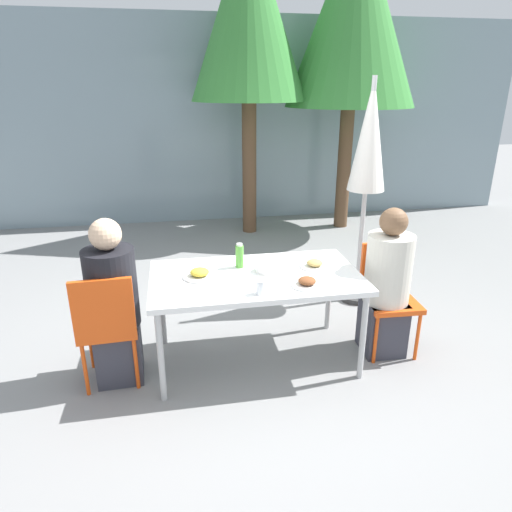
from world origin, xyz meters
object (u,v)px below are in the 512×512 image
object	(u,v)px
tree_behind_right	(249,13)
person_right	(386,287)
chair_right	(388,289)
closed_umbrella	(369,146)
salad_bowl	(267,268)
tree_behind_left	(354,13)
drinking_cup	(261,287)
bottle	(240,256)
chair_left	(107,322)
person_left	(114,307)

from	to	relation	value
tree_behind_right	person_right	bearing A→B (deg)	-81.51
chair_right	closed_umbrella	distance (m)	1.34
closed_umbrella	salad_bowl	bearing A→B (deg)	-142.61
person_right	tree_behind_left	bearing A→B (deg)	-102.04
closed_umbrella	drinking_cup	bearing A→B (deg)	-135.17
person_right	bottle	distance (m)	1.17
salad_bowl	closed_umbrella	bearing A→B (deg)	37.39
chair_left	person_right	size ratio (longest dim) A/B	0.72
chair_left	drinking_cup	bearing A→B (deg)	-13.19
person_right	closed_umbrella	distance (m)	1.36
chair_left	salad_bowl	world-z (taller)	chair_left
closed_umbrella	salad_bowl	distance (m)	1.59
chair_left	tree_behind_right	size ratio (longest dim) A/B	0.22
closed_umbrella	bottle	xyz separation A→B (m)	(-1.30, -0.72, -0.71)
chair_left	drinking_cup	size ratio (longest dim) A/B	9.03
drinking_cup	salad_bowl	world-z (taller)	drinking_cup
chair_right	drinking_cup	xyz separation A→B (m)	(-1.11, -0.35, 0.26)
person_right	tree_behind_right	bearing A→B (deg)	-78.59
chair_right	tree_behind_left	bearing A→B (deg)	-101.50
person_right	closed_umbrella	world-z (taller)	closed_umbrella
closed_umbrella	tree_behind_right	distance (m)	2.89
person_left	tree_behind_left	bearing A→B (deg)	46.41
person_right	closed_umbrella	xyz separation A→B (m)	(0.18, 0.95, 0.96)
person_left	tree_behind_right	bearing A→B (deg)	63.01
person_right	tree_behind_right	size ratio (longest dim) A/B	0.30
person_right	bottle	world-z (taller)	person_right
tree_behind_left	bottle	bearing A→B (deg)	-122.56
drinking_cup	tree_behind_left	world-z (taller)	tree_behind_left
closed_umbrella	chair_right	bearing A→B (deg)	-98.13
salad_bowl	tree_behind_left	xyz separation A→B (m)	(1.84, 3.30, 2.17)
chair_right	closed_umbrella	world-z (taller)	closed_umbrella
tree_behind_left	person_left	bearing A→B (deg)	-131.01
chair_right	closed_umbrella	bearing A→B (deg)	-95.21
bottle	salad_bowl	world-z (taller)	bottle
chair_right	drinking_cup	world-z (taller)	chair_right
chair_left	person_left	distance (m)	0.12
person_left	salad_bowl	world-z (taller)	person_left
chair_right	tree_behind_right	world-z (taller)	tree_behind_right
chair_right	salad_bowl	bearing A→B (deg)	1.45
chair_left	tree_behind_left	xyz separation A→B (m)	(3.00, 3.48, 2.41)
chair_left	tree_behind_right	xyz separation A→B (m)	(1.59, 3.48, 2.38)
person_right	tree_behind_left	distance (m)	4.24
person_left	person_right	world-z (taller)	person_left
chair_left	person_left	world-z (taller)	person_left
drinking_cup	tree_behind_left	size ratio (longest dim) A/B	0.02
person_left	person_right	distance (m)	2.05
chair_right	person_right	distance (m)	0.11
person_left	drinking_cup	world-z (taller)	person_left
drinking_cup	tree_behind_right	bearing A→B (deg)	81.57
tree_behind_right	chair_left	bearing A→B (deg)	-114.52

